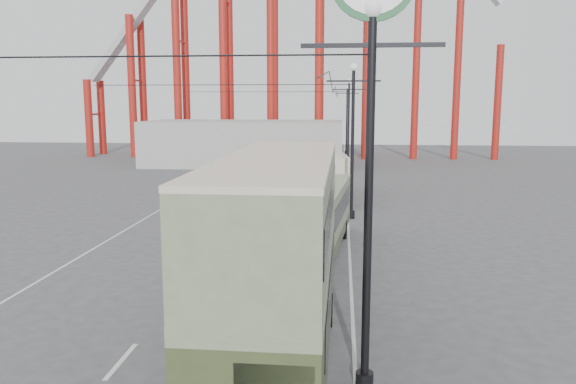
# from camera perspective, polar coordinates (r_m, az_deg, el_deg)

# --- Properties ---
(ground) EXTENTS (160.00, 160.00, 0.00)m
(ground) POSITION_cam_1_polar(r_m,az_deg,el_deg) (18.16, -11.14, -13.89)
(ground) COLOR #48484B
(ground) RESTS_ON ground
(road_markings) EXTENTS (12.52, 120.00, 0.01)m
(road_markings) POSITION_cam_1_polar(r_m,az_deg,el_deg) (36.85, -3.72, -1.95)
(road_markings) COLOR silver
(road_markings) RESTS_ON ground
(lamp_post_near) EXTENTS (3.20, 0.44, 10.80)m
(lamp_post_near) POSITION_cam_1_polar(r_m,az_deg,el_deg) (13.04, 8.50, 12.61)
(lamp_post_near) COLOR black
(lamp_post_near) RESTS_ON ground
(lamp_post_mid) EXTENTS (3.20, 0.44, 9.32)m
(lamp_post_mid) POSITION_cam_1_polar(r_m,az_deg,el_deg) (34.09, 6.56, 5.05)
(lamp_post_mid) COLOR black
(lamp_post_mid) RESTS_ON ground
(lamp_post_far) EXTENTS (3.20, 0.44, 9.32)m
(lamp_post_far) POSITION_cam_1_polar(r_m,az_deg,el_deg) (56.05, 6.16, 6.61)
(lamp_post_far) COLOR black
(lamp_post_far) RESTS_ON ground
(lamp_post_distant) EXTENTS (3.20, 0.44, 9.32)m
(lamp_post_distant) POSITION_cam_1_polar(r_m,az_deg,el_deg) (78.04, 5.99, 7.29)
(lamp_post_distant) COLOR black
(lamp_post_distant) RESTS_ON ground
(fairground_shed) EXTENTS (22.00, 10.00, 5.00)m
(fairground_shed) POSITION_cam_1_polar(r_m,az_deg,el_deg) (64.10, -4.40, 4.99)
(fairground_shed) COLOR #A5A6A0
(fairground_shed) RESTS_ON ground
(double_decker_bus) EXTENTS (2.75, 10.63, 5.70)m
(double_decker_bus) POSITION_cam_1_polar(r_m,az_deg,el_deg) (14.64, -0.92, -6.14)
(double_decker_bus) COLOR #374525
(double_decker_bus) RESTS_ON ground
(single_decker_green) EXTENTS (3.53, 11.18, 3.11)m
(single_decker_green) POSITION_cam_1_polar(r_m,az_deg,el_deg) (26.11, 2.62, -2.60)
(single_decker_green) COLOR #6B7B59
(single_decker_green) RESTS_ON ground
(single_decker_cream) EXTENTS (4.01, 11.36, 3.46)m
(single_decker_cream) POSITION_cam_1_polar(r_m,az_deg,el_deg) (42.32, 3.48, 2.15)
(single_decker_cream) COLOR beige
(single_decker_cream) RESTS_ON ground
(pedestrian) EXTENTS (0.84, 0.73, 1.94)m
(pedestrian) POSITION_cam_1_polar(r_m,az_deg,el_deg) (28.03, -0.02, -3.42)
(pedestrian) COLOR black
(pedestrian) RESTS_ON ground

